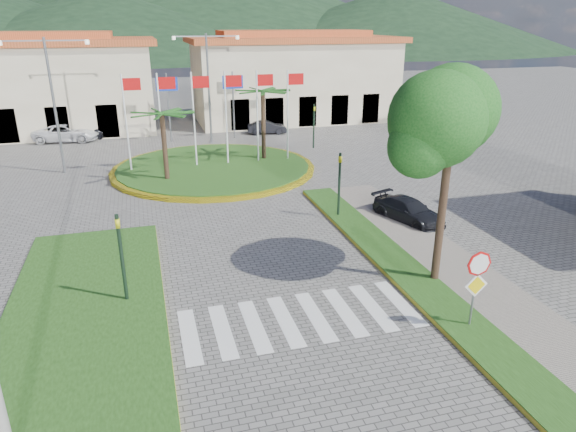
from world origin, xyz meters
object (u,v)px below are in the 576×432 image
object	(u,v)px
roundabout_island	(214,168)
car_side_right	(409,210)
deciduous_tree	(450,141)
car_dark_a	(108,130)
car_dark_b	(267,127)
white_van	(66,133)
stop_sign	(477,278)

from	to	relation	value
roundabout_island	car_side_right	bearing A→B (deg)	-56.55
deciduous_tree	car_dark_a	xyz separation A→B (m)	(-12.29, 29.36, -4.59)
roundabout_island	car_dark_a	xyz separation A→B (m)	(-6.80, 12.36, 0.41)
car_dark_b	car_side_right	distance (m)	21.33
roundabout_island	car_dark_a	world-z (taller)	roundabout_island
deciduous_tree	car_dark_a	distance (m)	32.16
white_van	deciduous_tree	bearing A→B (deg)	-143.31
roundabout_island	deciduous_tree	size ratio (longest dim) A/B	1.87
roundabout_island	car_dark_a	distance (m)	14.11
car_side_right	roundabout_island	bearing A→B (deg)	103.70
stop_sign	car_side_right	bearing A→B (deg)	73.35
roundabout_island	stop_sign	size ratio (longest dim) A/B	4.79
roundabout_island	deciduous_tree	distance (m)	18.55
white_van	car_side_right	xyz separation A→B (m)	(17.34, -22.79, -0.12)
deciduous_tree	white_van	xyz separation A→B (m)	(-15.34, 28.45, -4.51)
roundabout_island	white_van	bearing A→B (deg)	130.71
roundabout_island	car_dark_a	size ratio (longest dim) A/B	3.73
car_side_right	car_dark_a	bearing A→B (deg)	101.33
stop_sign	white_van	world-z (taller)	stop_sign
stop_sign	car_dark_b	size ratio (longest dim) A/B	0.82
car_dark_a	car_side_right	world-z (taller)	car_dark_a
deciduous_tree	car_side_right	size ratio (longest dim) A/B	1.81
stop_sign	car_side_right	size ratio (longest dim) A/B	0.70
car_dark_b	car_side_right	xyz separation A→B (m)	(1.58, -21.27, 0.01)
white_van	car_dark_b	size ratio (longest dim) A/B	1.49
deciduous_tree	car_side_right	bearing A→B (deg)	70.53
white_van	car_side_right	world-z (taller)	white_van
white_van	car_side_right	distance (m)	28.64
deciduous_tree	stop_sign	bearing A→B (deg)	-101.18
stop_sign	car_dark_b	bearing A→B (deg)	88.05
white_van	car_dark_a	bearing A→B (deg)	-64.92
stop_sign	car_side_right	distance (m)	9.16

